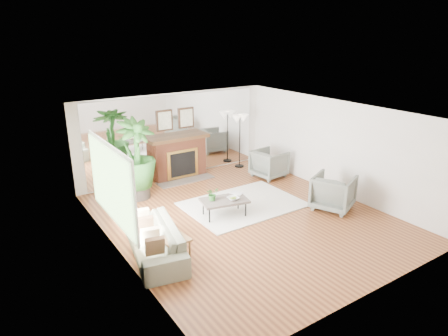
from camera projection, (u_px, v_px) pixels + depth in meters
ground at (244, 217)px, 9.45m from camera, size 7.00×7.00×0.00m
wall_left at (117, 196)px, 7.48m from camera, size 0.02×7.00×2.50m
wall_right at (336, 147)px, 10.59m from camera, size 0.02×7.00×2.50m
wall_back at (175, 135)px, 11.79m from camera, size 6.00×0.02×2.50m
mirror_panel at (176, 136)px, 11.78m from camera, size 5.40×0.04×2.40m
window_panel at (111, 184)px, 7.78m from camera, size 0.04×2.40×1.50m
fireplace at (180, 156)px, 11.80m from camera, size 1.85×0.83×2.05m
area_rug at (243, 204)px, 10.11m from camera, size 2.87×2.06×0.03m
coffee_table at (224, 201)px, 9.36m from camera, size 1.19×0.85×0.43m
sofa at (154, 240)px, 7.77m from camera, size 1.25×2.28×0.63m
armchair_back at (269, 164)px, 11.95m from camera, size 1.01×0.99×0.82m
armchair_front at (333, 192)px, 9.79m from camera, size 1.25×1.23×0.86m
side_table at (175, 242)px, 7.40m from camera, size 0.53×0.53×0.55m
potted_ficus at (136, 157)px, 10.20m from camera, size 1.25×1.25×2.12m
floor_lamp at (240, 123)px, 12.50m from camera, size 0.55×0.31×1.70m
tabletop_plant at (212, 194)px, 9.26m from camera, size 0.32×0.29×0.31m
fruit_bowl at (233, 198)px, 9.33m from camera, size 0.27×0.27×0.07m
book at (234, 195)px, 9.60m from camera, size 0.32×0.35×0.02m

